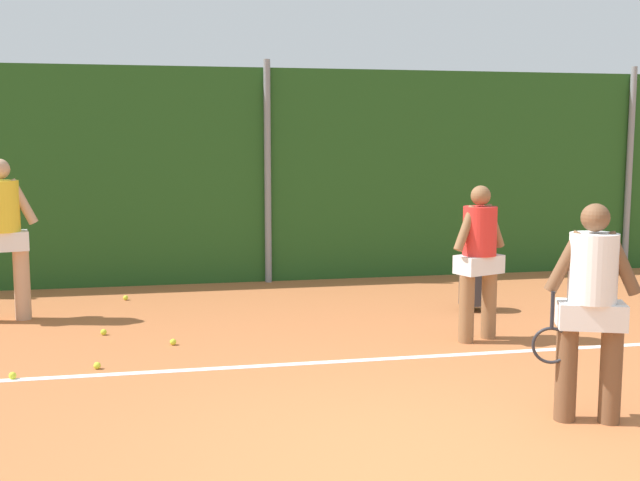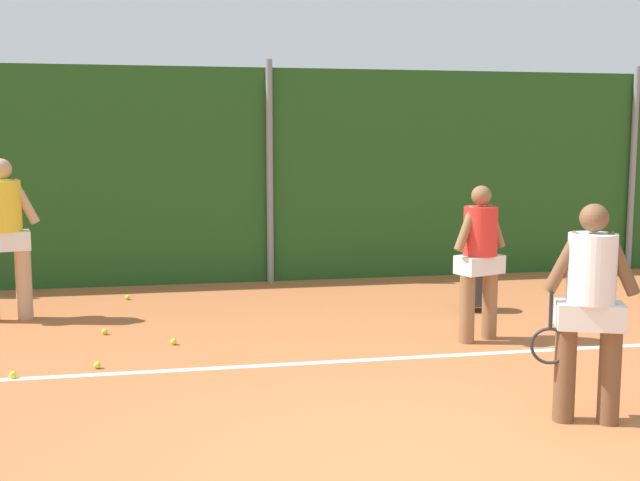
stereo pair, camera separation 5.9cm
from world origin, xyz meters
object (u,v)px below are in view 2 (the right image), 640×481
at_px(tennis_ball_1, 174,342).
at_px(player_midcourt, 480,254).
at_px(ball_hopper, 475,287).
at_px(tennis_ball_2, 25,297).
at_px(tennis_ball_4, 97,365).
at_px(player_foreground_near, 590,302).
at_px(tennis_ball_5, 13,375).
at_px(player_backcourt_far, 4,230).
at_px(tennis_ball_0, 105,332).
at_px(tennis_ball_6, 128,297).

bearing_deg(tennis_ball_1, player_midcourt, -7.72).
distance_m(ball_hopper, tennis_ball_2, 5.90).
bearing_deg(tennis_ball_2, ball_hopper, -17.71).
bearing_deg(tennis_ball_4, player_foreground_near, -29.73).
bearing_deg(player_foreground_near, tennis_ball_5, -3.23).
relative_size(player_midcourt, ball_hopper, 3.20).
bearing_deg(player_backcourt_far, ball_hopper, -18.05).
relative_size(player_foreground_near, tennis_ball_0, 25.03).
distance_m(player_foreground_near, player_midcourt, 2.44).
height_order(tennis_ball_4, tennis_ball_5, same).
relative_size(player_midcourt, tennis_ball_2, 24.86).
relative_size(player_backcourt_far, tennis_ball_5, 28.73).
height_order(tennis_ball_2, tennis_ball_6, same).
xyz_separation_m(ball_hopper, tennis_ball_0, (-4.42, -0.38, -0.26)).
relative_size(tennis_ball_0, tennis_ball_1, 1.00).
distance_m(player_foreground_near, tennis_ball_0, 5.17).
bearing_deg(tennis_ball_6, ball_hopper, -19.18).
bearing_deg(tennis_ball_5, player_backcourt_far, 101.35).
bearing_deg(tennis_ball_4, player_midcourt, 4.44).
xyz_separation_m(player_foreground_near, tennis_ball_0, (-3.76, 3.43, -0.89)).
height_order(ball_hopper, tennis_ball_4, ball_hopper).
distance_m(tennis_ball_1, tennis_ball_5, 1.68).
distance_m(player_midcourt, tennis_ball_0, 4.12).
distance_m(player_foreground_near, player_backcourt_far, 6.59).
xyz_separation_m(player_foreground_near, player_backcourt_far, (-4.93, 4.37, 0.14)).
relative_size(player_backcourt_far, tennis_ball_6, 28.73).
height_order(player_backcourt_far, tennis_ball_5, player_backcourt_far).
bearing_deg(ball_hopper, player_midcourt, -110.69).
relative_size(player_midcourt, tennis_ball_1, 24.86).
xyz_separation_m(ball_hopper, tennis_ball_1, (-3.69, -0.96, -0.26)).
bearing_deg(tennis_ball_1, tennis_ball_2, 124.99).
bearing_deg(tennis_ball_5, tennis_ball_4, 13.71).
bearing_deg(tennis_ball_0, ball_hopper, 4.94).
xyz_separation_m(tennis_ball_0, tennis_ball_1, (0.74, -0.57, 0.00)).
distance_m(player_backcourt_far, ball_hopper, 5.67).
bearing_deg(ball_hopper, player_foreground_near, -99.82).
xyz_separation_m(player_backcourt_far, ball_hopper, (5.59, -0.55, -0.77)).
bearing_deg(tennis_ball_1, player_foreground_near, -43.38).
distance_m(tennis_ball_0, tennis_ball_1, 0.93).
height_order(player_foreground_near, tennis_ball_0, player_foreground_near).
bearing_deg(player_midcourt, tennis_ball_1, 151.33).
xyz_separation_m(player_midcourt, player_backcourt_far, (-5.06, 1.94, 0.14)).
height_order(tennis_ball_0, tennis_ball_1, same).
xyz_separation_m(player_backcourt_far, tennis_ball_6, (1.32, 0.93, -1.03)).
height_order(ball_hopper, tennis_ball_0, ball_hopper).
distance_m(player_foreground_near, ball_hopper, 3.93).
bearing_deg(tennis_ball_0, tennis_ball_2, 118.65).
bearing_deg(ball_hopper, tennis_ball_6, 160.82).
distance_m(player_foreground_near, tennis_ball_4, 4.39).
bearing_deg(player_backcourt_far, tennis_ball_4, -74.29).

